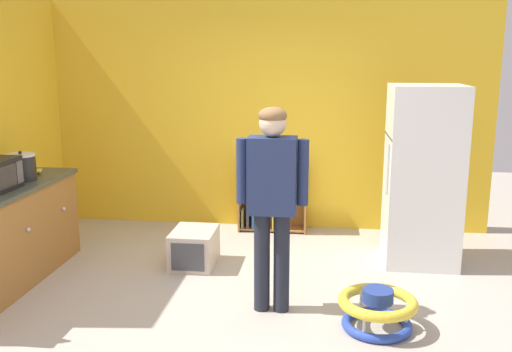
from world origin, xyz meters
The scene contains 10 objects.
ground_plane centered at (0.00, 0.00, 0.00)m, with size 12.00×12.00×0.00m, color #B2A99C.
back_wall centered at (0.00, 2.33, 1.35)m, with size 5.20×0.06×2.70m, color yellow.
refrigerator centered at (1.65, 1.27, 0.89)m, with size 0.73×0.68×1.78m.
bookshelf centered at (0.02, 2.14, 0.37)m, with size 0.80×0.28×0.85m.
standing_person centered at (0.28, -0.03, 1.01)m, with size 0.57×0.22×1.67m.
baby_walker centered at (1.11, -0.26, 0.16)m, with size 0.60×0.60×0.32m.
pet_carrier centered at (-0.58, 0.88, 0.18)m, with size 0.42×0.55×0.36m.
crock_pot centered at (-2.15, 0.55, 1.03)m, with size 0.27×0.27×0.28m.
banana_bunch centered at (-2.15, 0.85, 0.93)m, with size 0.15×0.16×0.04m.
orange_cup centered at (-2.33, 1.06, 0.95)m, with size 0.08×0.08×0.10m, color orange.
Camera 1 is at (0.69, -4.34, 2.06)m, focal length 39.62 mm.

